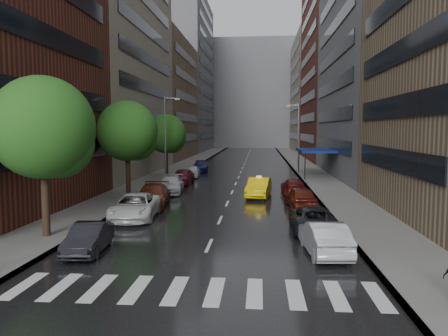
# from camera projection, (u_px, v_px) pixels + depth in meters

# --- Properties ---
(ground) EXTENTS (220.00, 220.00, 0.00)m
(ground) POSITION_uv_depth(u_px,v_px,m) (197.00, 272.00, 17.38)
(ground) COLOR gray
(ground) RESTS_ON ground
(road) EXTENTS (14.00, 140.00, 0.01)m
(road) POSITION_uv_depth(u_px,v_px,m) (244.00, 166.00, 67.01)
(road) COLOR black
(road) RESTS_ON ground
(sidewalk_left) EXTENTS (4.00, 140.00, 0.15)m
(sidewalk_left) POSITION_uv_depth(u_px,v_px,m) (186.00, 165.00, 67.73)
(sidewalk_left) COLOR gray
(sidewalk_left) RESTS_ON ground
(sidewalk_right) EXTENTS (4.00, 140.00, 0.15)m
(sidewalk_right) POSITION_uv_depth(u_px,v_px,m) (303.00, 166.00, 66.27)
(sidewalk_right) COLOR gray
(sidewalk_right) RESTS_ON ground
(crosswalk) EXTENTS (13.15, 2.80, 0.01)m
(crosswalk) POSITION_uv_depth(u_px,v_px,m) (195.00, 291.00, 15.38)
(crosswalk) COLOR silver
(crosswalk) RESTS_ON ground
(buildings_left) EXTENTS (8.00, 108.00, 38.00)m
(buildings_left) POSITION_uv_depth(u_px,v_px,m) (159.00, 69.00, 75.50)
(buildings_left) COLOR maroon
(buildings_left) RESTS_ON ground
(buildings_right) EXTENTS (8.05, 109.10, 36.00)m
(buildings_right) POSITION_uv_depth(u_px,v_px,m) (337.00, 71.00, 71.09)
(buildings_right) COLOR #937A5B
(buildings_right) RESTS_ON ground
(building_far) EXTENTS (40.00, 14.00, 32.00)m
(building_far) POSITION_uv_depth(u_px,v_px,m) (252.00, 95.00, 133.06)
(building_far) COLOR slate
(building_far) RESTS_ON ground
(tree_near) EXTENTS (5.27, 5.27, 8.40)m
(tree_near) POSITION_uv_depth(u_px,v_px,m) (43.00, 128.00, 22.21)
(tree_near) COLOR #382619
(tree_near) RESTS_ON ground
(tree_mid) EXTENTS (5.05, 5.05, 8.04)m
(tree_mid) POSITION_uv_depth(u_px,v_px,m) (127.00, 131.00, 36.40)
(tree_mid) COLOR #382619
(tree_mid) RESTS_ON ground
(tree_far) EXTENTS (4.67, 4.67, 7.44)m
(tree_far) POSITION_uv_depth(u_px,v_px,m) (166.00, 134.00, 51.57)
(tree_far) COLOR #382619
(tree_far) RESTS_ON ground
(taxi) EXTENTS (2.28, 5.08, 1.62)m
(taxi) POSITION_uv_depth(u_px,v_px,m) (259.00, 187.00, 36.37)
(taxi) COLOR yellow
(taxi) RESTS_ON ground
(parked_cars_left) EXTENTS (3.10, 42.85, 1.60)m
(parked_cars_left) POSITION_uv_depth(u_px,v_px,m) (169.00, 186.00, 37.91)
(parked_cars_left) COLOR black
(parked_cars_left) RESTS_ON ground
(parked_cars_right) EXTENTS (2.41, 22.97, 1.56)m
(parked_cars_right) POSITION_uv_depth(u_px,v_px,m) (305.00, 206.00, 28.18)
(parked_cars_right) COLOR silver
(parked_cars_right) RESTS_ON ground
(street_lamp_left) EXTENTS (1.74, 0.22, 9.00)m
(street_lamp_left) POSITION_uv_depth(u_px,v_px,m) (166.00, 136.00, 47.34)
(street_lamp_left) COLOR gray
(street_lamp_left) RESTS_ON sidewalk_left
(street_lamp_right) EXTENTS (1.74, 0.22, 9.00)m
(street_lamp_right) POSITION_uv_depth(u_px,v_px,m) (298.00, 134.00, 60.98)
(street_lamp_right) COLOR gray
(street_lamp_right) RESTS_ON sidewalk_right
(awning) EXTENTS (4.00, 8.00, 3.12)m
(awning) POSITION_uv_depth(u_px,v_px,m) (316.00, 151.00, 51.11)
(awning) COLOR navy
(awning) RESTS_ON sidewalk_right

